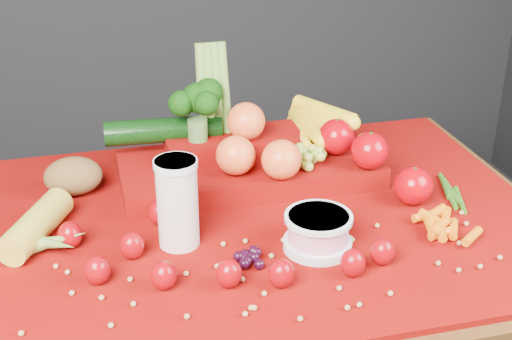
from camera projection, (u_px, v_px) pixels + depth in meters
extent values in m
cube|color=#351E0C|center=(259.00, 234.00, 1.34)|extent=(1.10, 0.80, 0.05)
cube|color=#351E0C|center=(28.00, 325.00, 1.69)|extent=(0.06, 0.06, 0.70)
cube|color=#351E0C|center=(402.00, 269.00, 1.90)|extent=(0.06, 0.06, 0.70)
cube|color=#6B0403|center=(259.00, 220.00, 1.33)|extent=(1.05, 0.75, 0.01)
cylinder|color=beige|center=(177.00, 203.00, 1.21)|extent=(0.07, 0.07, 0.16)
cylinder|color=silver|center=(175.00, 164.00, 1.17)|extent=(0.07, 0.07, 0.01)
cylinder|color=silver|center=(317.00, 244.00, 1.23)|extent=(0.12, 0.12, 0.02)
cylinder|color=pink|center=(318.00, 228.00, 1.21)|extent=(0.10, 0.10, 0.05)
cylinder|color=silver|center=(319.00, 218.00, 1.20)|extent=(0.12, 0.12, 0.01)
ellipsoid|color=#94080C|center=(132.00, 245.00, 1.19)|extent=(0.04, 0.04, 0.05)
cone|color=#0D4C13|center=(131.00, 234.00, 1.18)|extent=(0.03, 0.03, 0.01)
ellipsoid|color=#94080C|center=(97.00, 270.00, 1.13)|extent=(0.04, 0.04, 0.05)
cone|color=#0D4C13|center=(96.00, 258.00, 1.12)|extent=(0.03, 0.03, 0.01)
ellipsoid|color=#94080C|center=(164.00, 275.00, 1.11)|extent=(0.04, 0.04, 0.05)
cone|color=#0D4C13|center=(163.00, 263.00, 1.10)|extent=(0.03, 0.03, 0.01)
ellipsoid|color=#94080C|center=(229.00, 273.00, 1.12)|extent=(0.04, 0.04, 0.05)
cone|color=#0D4C13|center=(229.00, 261.00, 1.11)|extent=(0.03, 0.03, 0.01)
ellipsoid|color=#94080C|center=(281.00, 273.00, 1.12)|extent=(0.04, 0.04, 0.05)
cone|color=#0D4C13|center=(281.00, 261.00, 1.11)|extent=(0.03, 0.03, 0.01)
ellipsoid|color=#94080C|center=(353.00, 263.00, 1.14)|extent=(0.04, 0.04, 0.05)
cone|color=#0D4C13|center=(354.00, 251.00, 1.13)|extent=(0.03, 0.03, 0.01)
ellipsoid|color=#94080C|center=(160.00, 212.00, 1.29)|extent=(0.04, 0.04, 0.05)
cone|color=#0D4C13|center=(159.00, 201.00, 1.28)|extent=(0.03, 0.03, 0.01)
ellipsoid|color=#94080C|center=(70.00, 235.00, 1.22)|extent=(0.04, 0.04, 0.05)
cone|color=#0D4C13|center=(68.00, 223.00, 1.21)|extent=(0.03, 0.03, 0.01)
ellipsoid|color=#94080C|center=(383.00, 251.00, 1.18)|extent=(0.04, 0.04, 0.05)
cone|color=#0D4C13|center=(384.00, 239.00, 1.17)|extent=(0.03, 0.03, 0.01)
cylinder|color=gold|center=(36.00, 225.00, 1.24)|extent=(0.13, 0.19, 0.06)
ellipsoid|color=brown|center=(73.00, 176.00, 1.39)|extent=(0.11, 0.08, 0.08)
cube|color=#6B0403|center=(250.00, 170.00, 1.45)|extent=(0.52, 0.22, 0.04)
cube|color=#6B0403|center=(235.00, 144.00, 1.47)|extent=(0.28, 0.12, 0.03)
sphere|color=#A90005|center=(370.00, 151.00, 1.39)|extent=(0.07, 0.07, 0.07)
sphere|color=#A90005|center=(414.00, 186.00, 1.36)|extent=(0.07, 0.07, 0.07)
sphere|color=#A90005|center=(336.00, 137.00, 1.45)|extent=(0.07, 0.07, 0.07)
sphere|color=red|center=(236.00, 155.00, 1.37)|extent=(0.08, 0.08, 0.08)
sphere|color=red|center=(281.00, 160.00, 1.35)|extent=(0.08, 0.08, 0.08)
sphere|color=red|center=(246.00, 121.00, 1.43)|extent=(0.08, 0.08, 0.08)
cylinder|color=yellow|center=(299.00, 133.00, 1.52)|extent=(0.06, 0.17, 0.04)
cylinder|color=yellow|center=(308.00, 126.00, 1.52)|extent=(0.04, 0.17, 0.04)
cylinder|color=yellow|center=(317.00, 119.00, 1.52)|extent=(0.07, 0.17, 0.04)
cylinder|color=yellow|center=(324.00, 111.00, 1.51)|extent=(0.10, 0.16, 0.04)
cylinder|color=#3F662D|center=(198.00, 129.00, 1.44)|extent=(0.04, 0.04, 0.04)
cylinder|color=olive|center=(202.00, 98.00, 1.45)|extent=(0.03, 0.06, 0.22)
cylinder|color=olive|center=(210.00, 97.00, 1.46)|extent=(0.02, 0.06, 0.22)
cylinder|color=olive|center=(217.00, 96.00, 1.46)|extent=(0.02, 0.06, 0.22)
cylinder|color=olive|center=(225.00, 96.00, 1.46)|extent=(0.03, 0.06, 0.22)
cylinder|color=black|center=(164.00, 130.00, 1.46)|extent=(0.24, 0.07, 0.05)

